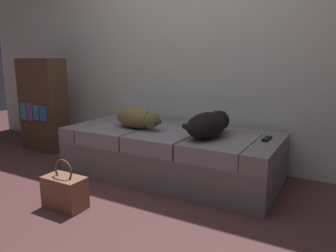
{
  "coord_description": "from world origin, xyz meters",
  "views": [
    {
      "loc": [
        1.42,
        -1.53,
        1.1
      ],
      "look_at": [
        0.0,
        0.99,
        0.49
      ],
      "focal_mm": 34.35,
      "sensor_mm": 36.0,
      "label": 1
    }
  ],
  "objects_px": {
    "dog_tan": "(138,118)",
    "tv_remote": "(267,139)",
    "dog_dark": "(209,124)",
    "bookshelf": "(44,105)",
    "couch": "(171,153)",
    "handbag": "(65,192)"
  },
  "relations": [
    {
      "from": "dog_dark",
      "to": "tv_remote",
      "type": "distance_m",
      "value": 0.49
    },
    {
      "from": "couch",
      "to": "tv_remote",
      "type": "height_order",
      "value": "tv_remote"
    },
    {
      "from": "couch",
      "to": "dog_dark",
      "type": "bearing_deg",
      "value": -9.01
    },
    {
      "from": "dog_tan",
      "to": "handbag",
      "type": "xyz_separation_m",
      "value": [
        -0.03,
        -0.92,
        -0.42
      ]
    },
    {
      "from": "bookshelf",
      "to": "handbag",
      "type": "bearing_deg",
      "value": -35.91
    },
    {
      "from": "dog_tan",
      "to": "bookshelf",
      "type": "xyz_separation_m",
      "value": [
        -1.45,
        0.11,
        0.01
      ]
    },
    {
      "from": "dog_dark",
      "to": "bookshelf",
      "type": "height_order",
      "value": "bookshelf"
    },
    {
      "from": "couch",
      "to": "tv_remote",
      "type": "distance_m",
      "value": 0.9
    },
    {
      "from": "dog_tan",
      "to": "tv_remote",
      "type": "relative_size",
      "value": 3.96
    },
    {
      "from": "couch",
      "to": "handbag",
      "type": "distance_m",
      "value": 1.06
    },
    {
      "from": "dog_tan",
      "to": "dog_dark",
      "type": "height_order",
      "value": "dog_dark"
    },
    {
      "from": "couch",
      "to": "dog_dark",
      "type": "xyz_separation_m",
      "value": [
        0.41,
        -0.06,
        0.33
      ]
    },
    {
      "from": "tv_remote",
      "to": "bookshelf",
      "type": "xyz_separation_m",
      "value": [
        -2.64,
        -0.03,
        0.1
      ]
    },
    {
      "from": "dog_dark",
      "to": "handbag",
      "type": "relative_size",
      "value": 1.69
    },
    {
      "from": "couch",
      "to": "dog_tan",
      "type": "xyz_separation_m",
      "value": [
        -0.32,
        -0.07,
        0.32
      ]
    },
    {
      "from": "tv_remote",
      "to": "bookshelf",
      "type": "bearing_deg",
      "value": -175.5
    },
    {
      "from": "tv_remote",
      "to": "couch",
      "type": "bearing_deg",
      "value": -171.88
    },
    {
      "from": "tv_remote",
      "to": "bookshelf",
      "type": "height_order",
      "value": "bookshelf"
    },
    {
      "from": "couch",
      "to": "bookshelf",
      "type": "bearing_deg",
      "value": 178.89
    },
    {
      "from": "dog_dark",
      "to": "bookshelf",
      "type": "xyz_separation_m",
      "value": [
        -2.18,
        0.1,
        0.0
      ]
    },
    {
      "from": "dog_tan",
      "to": "tv_remote",
      "type": "bearing_deg",
      "value": 6.68
    },
    {
      "from": "couch",
      "to": "bookshelf",
      "type": "distance_m",
      "value": 1.8
    }
  ]
}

